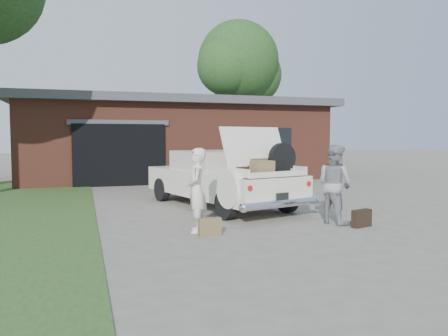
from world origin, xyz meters
name	(u,v)px	position (x,y,z in m)	size (l,w,h in m)	color
ground	(234,227)	(0.00, 0.00, 0.00)	(90.00, 90.00, 0.00)	gray
house	(170,139)	(0.98, 11.47, 1.67)	(12.80, 7.80, 3.30)	brown
tree_right	(239,66)	(6.62, 17.97, 6.16)	(5.75, 5.00, 8.94)	#38281E
sedan	(220,178)	(0.51, 2.47, 0.71)	(3.03, 5.17, 1.95)	white
woman_left	(197,190)	(-0.78, -0.20, 0.77)	(0.56, 0.37, 1.53)	white
woman_right	(335,184)	(2.05, -0.26, 0.79)	(0.77, 0.60, 1.58)	gray
suitcase_left	(210,227)	(-0.64, -0.57, 0.16)	(0.40, 0.13, 0.31)	olive
suitcase_right	(362,218)	(2.34, -0.76, 0.17)	(0.44, 0.14, 0.34)	black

